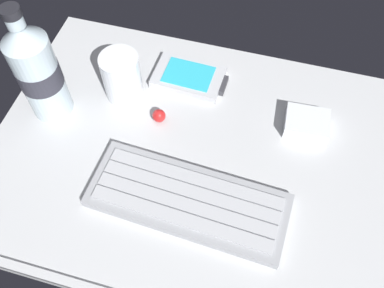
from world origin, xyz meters
TOP-DOWN VIEW (x-y plane):
  - ground_plane at (0.00, -0.23)cm, footprint 64.00×48.00cm
  - keyboard at (1.66, -8.11)cm, footprint 29.57×12.59cm
  - handheld_device at (-4.53, 14.64)cm, footprint 13.01×8.06cm
  - juice_cup at (-14.43, 8.82)cm, footprint 6.40×6.40cm
  - water_bottle at (-24.99, 2.70)cm, footprint 6.73×6.73cm
  - charger_block at (16.52, 9.86)cm, footprint 7.28×5.96cm
  - trackball_mouse at (-7.00, 5.00)cm, footprint 2.20×2.20cm

SIDE VIEW (x-z plane):
  - ground_plane at x=0.00cm, z-range -2.39..0.41cm
  - handheld_device at x=-4.53cm, z-range -0.02..1.48cm
  - keyboard at x=1.66cm, z-range -0.04..1.66cm
  - trackball_mouse at x=-7.00cm, z-range 0.00..2.20cm
  - charger_block at x=16.52cm, z-range 0.00..2.40cm
  - juice_cup at x=-14.43cm, z-range -0.34..8.16cm
  - water_bottle at x=-24.99cm, z-range -1.39..19.41cm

